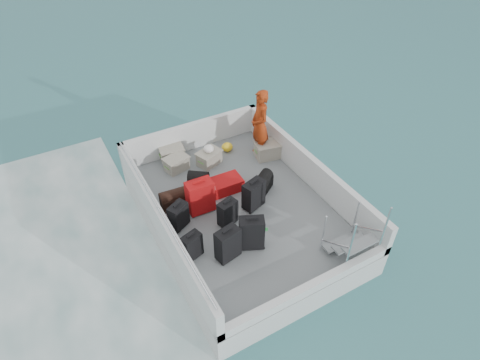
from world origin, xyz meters
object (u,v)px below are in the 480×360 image
object	(u,v)px
suitcase_0	(228,245)
suitcase_7	(254,195)
crate_2	(209,158)
suitcase_2	(179,216)
suitcase_8	(226,184)
suitcase_1	(192,246)
crate_1	(177,164)
crate_0	(172,154)
suitcase_3	(252,233)
passenger	(260,124)
crate_3	(268,150)
suitcase_5	(200,197)
suitcase_4	(228,213)

from	to	relation	value
suitcase_0	suitcase_7	bearing A→B (deg)	28.88
crate_2	suitcase_2	bearing A→B (deg)	-132.32
suitcase_7	suitcase_8	world-z (taller)	suitcase_7
suitcase_0	crate_2	size ratio (longest dim) A/B	1.30
suitcase_1	crate_1	size ratio (longest dim) A/B	1.07
suitcase_2	crate_0	size ratio (longest dim) A/B	1.06
suitcase_3	passenger	distance (m)	3.00
crate_3	suitcase_8	bearing A→B (deg)	-158.62
suitcase_0	crate_0	bearing A→B (deg)	74.63
suitcase_1	suitcase_8	world-z (taller)	suitcase_1
crate_2	crate_0	bearing A→B (deg)	140.96
suitcase_5	passenger	size ratio (longest dim) A/B	0.43
suitcase_1	suitcase_7	distance (m)	1.77
suitcase_0	crate_2	world-z (taller)	suitcase_0
suitcase_3	crate_2	world-z (taller)	suitcase_3
crate_2	suitcase_7	bearing A→B (deg)	-84.80
suitcase_7	suitcase_8	bearing A→B (deg)	91.02
suitcase_8	crate_0	size ratio (longest dim) A/B	1.32
crate_3	suitcase_5	bearing A→B (deg)	-157.85
suitcase_4	crate_2	world-z (taller)	suitcase_4
suitcase_4	suitcase_5	size ratio (longest dim) A/B	0.77
crate_1	passenger	size ratio (longest dim) A/B	0.30
suitcase_7	suitcase_3	bearing A→B (deg)	-140.21
crate_0	suitcase_7	bearing A→B (deg)	-69.67
suitcase_1	crate_0	xyz separation A→B (m)	(0.79, 2.96, -0.11)
suitcase_0	crate_1	bearing A→B (deg)	75.02
suitcase_5	suitcase_7	world-z (taller)	suitcase_5
suitcase_2	crate_1	size ratio (longest dim) A/B	1.10
suitcase_7	suitcase_1	bearing A→B (deg)	-177.44
suitcase_2	crate_0	bearing A→B (deg)	43.89
suitcase_3	suitcase_4	bearing A→B (deg)	123.59
suitcase_0	suitcase_7	distance (m)	1.44
suitcase_3	crate_2	xyz separation A→B (m)	(0.43, 2.70, -0.19)
passenger	crate_3	bearing A→B (deg)	48.92
suitcase_5	suitcase_3	bearing A→B (deg)	-70.85
suitcase_2	suitcase_5	world-z (taller)	suitcase_5
suitcase_4	crate_3	xyz separation A→B (m)	(1.92, 1.51, -0.10)
suitcase_3	crate_2	size ratio (longest dim) A/B	1.33
crate_1	crate_2	world-z (taller)	crate_2
crate_2	crate_3	world-z (taller)	crate_3
suitcase_1	crate_3	xyz separation A→B (m)	(2.87, 1.94, -0.09)
suitcase_7	crate_0	bearing A→B (deg)	92.98
suitcase_1	passenger	bearing A→B (deg)	21.84
crate_1	passenger	xyz separation A→B (m)	(1.99, -0.43, 0.70)
crate_0	crate_1	bearing A→B (deg)	-96.77
suitcase_0	suitcase_2	size ratio (longest dim) A/B	1.22
suitcase_0	suitcase_5	world-z (taller)	suitcase_5
suitcase_8	crate_1	distance (m)	1.37
suitcase_0	passenger	bearing A→B (deg)	37.29
suitcase_7	suitcase_8	size ratio (longest dim) A/B	0.92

